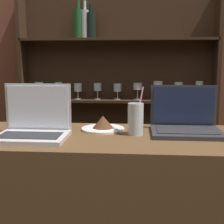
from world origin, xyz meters
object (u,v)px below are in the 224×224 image
(laptop_near, at_px, (34,126))
(water_glass, at_px, (136,119))
(cake_plate, at_px, (103,125))
(laptop_far, at_px, (185,123))

(laptop_near, distance_m, water_glass, 0.44)
(water_glass, bearing_deg, cake_plate, 152.41)
(cake_plate, bearing_deg, laptop_near, -150.51)
(laptop_near, height_order, water_glass, laptop_near)
(laptop_near, distance_m, laptop_far, 0.67)
(laptop_near, distance_m, cake_plate, 0.32)
(laptop_near, relative_size, water_glass, 1.39)
(laptop_near, bearing_deg, water_glass, 10.30)
(cake_plate, bearing_deg, water_glass, -27.59)
(laptop_far, distance_m, water_glass, 0.23)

